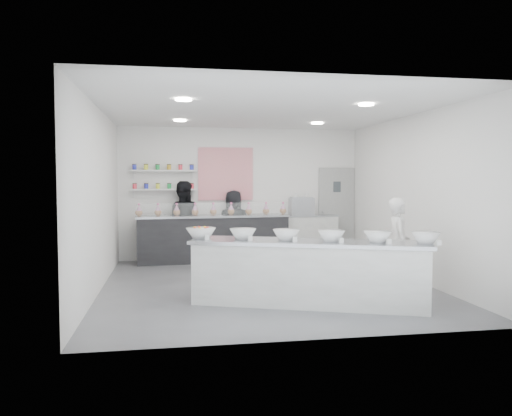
{
  "coord_description": "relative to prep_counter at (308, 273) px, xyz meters",
  "views": [
    {
      "loc": [
        -1.6,
        -8.39,
        1.82
      ],
      "look_at": [
        -0.09,
        0.4,
        1.31
      ],
      "focal_mm": 35.0,
      "sensor_mm": 36.0,
      "label": 1
    }
  ],
  "objects": [
    {
      "name": "jar_shelf_lower",
      "position": [
        -2.12,
        4.33,
        1.13
      ],
      "size": [
        1.45,
        0.22,
        0.04
      ],
      "primitive_type": "cube",
      "color": "silver",
      "rests_on": "back_wall"
    },
    {
      "name": "prep_counter",
      "position": [
        0.0,
        0.0,
        0.0
      ],
      "size": [
        3.49,
        1.94,
        0.94
      ],
      "primitive_type": "cube",
      "rotation": [
        0.0,
        0.0,
        -0.36
      ],
      "color": "#BBBBB5",
      "rests_on": "floor"
    },
    {
      "name": "right_wall",
      "position": [
        2.38,
        1.43,
        1.03
      ],
      "size": [
        0.0,
        6.0,
        6.0
      ],
      "primitive_type": "plane",
      "rotation": [
        1.57,
        0.0,
        -1.57
      ],
      "color": "white",
      "rests_on": "floor"
    },
    {
      "name": "jar_shelf_upper",
      "position": [
        -2.12,
        4.33,
        1.55
      ],
      "size": [
        1.45,
        0.22,
        0.04
      ],
      "primitive_type": "cube",
      "color": "silver",
      "rests_on": "back_wall"
    },
    {
      "name": "left_wall",
      "position": [
        -3.12,
        1.43,
        1.03
      ],
      "size": [
        0.0,
        6.0,
        6.0
      ],
      "primitive_type": "plane",
      "rotation": [
        1.57,
        0.0,
        1.57
      ],
      "color": "white",
      "rests_on": "floor"
    },
    {
      "name": "ceiling",
      "position": [
        -0.37,
        1.43,
        2.53
      ],
      "size": [
        6.0,
        6.0,
        0.0
      ],
      "primitive_type": "plane",
      "rotation": [
        3.14,
        0.0,
        0.0
      ],
      "color": "white",
      "rests_on": "floor"
    },
    {
      "name": "label_cards",
      "position": [
        0.18,
        -0.48,
        0.5
      ],
      "size": [
        3.31,
        0.04,
        0.07
      ],
      "primitive_type": null,
      "color": "white",
      "rests_on": "prep_counter"
    },
    {
      "name": "downlight_0",
      "position": [
        -1.77,
        0.43,
        2.51
      ],
      "size": [
        0.24,
        0.24,
        0.02
      ],
      "primitive_type": "cylinder",
      "color": "white",
      "rests_on": "ceiling"
    },
    {
      "name": "back_door",
      "position": [
        1.93,
        4.4,
        0.58
      ],
      "size": [
        0.88,
        0.04,
        2.1
      ],
      "primitive_type": "cube",
      "color": "#969694",
      "rests_on": "floor"
    },
    {
      "name": "downlight_2",
      "position": [
        -1.77,
        3.03,
        2.51
      ],
      "size": [
        0.24,
        0.24,
        0.02
      ],
      "primitive_type": "cylinder",
      "color": "white",
      "rests_on": "ceiling"
    },
    {
      "name": "cookie_bags",
      "position": [
        -1.04,
        4.03,
        0.7
      ],
      "size": [
        3.35,
        0.32,
        0.27
      ],
      "primitive_type": null,
      "rotation": [
        0.0,
        0.0,
        0.05
      ],
      "color": "pink",
      "rests_on": "back_bar"
    },
    {
      "name": "pattern_panel",
      "position": [
        -0.72,
        4.41,
        1.48
      ],
      "size": [
        1.25,
        0.03,
        1.2
      ],
      "primitive_type": "cube",
      "color": "#E42B46",
      "rests_on": "back_wall"
    },
    {
      "name": "espresso_machine",
      "position": [
        1.01,
        4.21,
        0.73
      ],
      "size": [
        0.53,
        0.37,
        0.41
      ],
      "primitive_type": "cube",
      "color": "#93969E",
      "rests_on": "espresso_ledge"
    },
    {
      "name": "prep_bowls",
      "position": [
        0.0,
        0.0,
        0.55
      ],
      "size": [
        3.59,
        1.75,
        0.16
      ],
      "primitive_type": null,
      "rotation": [
        0.0,
        0.0,
        -0.36
      ],
      "color": "white",
      "rests_on": "prep_counter"
    },
    {
      "name": "staff_right",
      "position": [
        -0.55,
        4.28,
        0.32
      ],
      "size": [
        0.86,
        0.65,
        1.58
      ],
      "primitive_type": "imported",
      "rotation": [
        0.0,
        0.0,
        2.93
      ],
      "color": "black",
      "rests_on": "floor"
    },
    {
      "name": "back_bar",
      "position": [
        -1.04,
        4.03,
        0.05
      ],
      "size": [
        3.37,
        0.78,
        1.04
      ],
      "primitive_type": "cube",
      "rotation": [
        0.0,
        0.0,
        0.05
      ],
      "color": "black",
      "rests_on": "floor"
    },
    {
      "name": "downlight_1",
      "position": [
        1.03,
        0.43,
        2.51
      ],
      "size": [
        0.24,
        0.24,
        0.02
      ],
      "primitive_type": "cylinder",
      "color": "white",
      "rests_on": "ceiling"
    },
    {
      "name": "floor",
      "position": [
        -0.37,
        1.43,
        -0.47
      ],
      "size": [
        6.0,
        6.0,
        0.0
      ],
      "primitive_type": "plane",
      "color": "#515156",
      "rests_on": "ground"
    },
    {
      "name": "back_wall",
      "position": [
        -0.37,
        4.43,
        1.03
      ],
      "size": [
        5.5,
        0.0,
        5.5
      ],
      "primitive_type": "plane",
      "rotation": [
        1.57,
        0.0,
        0.0
      ],
      "color": "white",
      "rests_on": "floor"
    },
    {
      "name": "preserve_jars",
      "position": [
        -2.12,
        4.31,
        1.41
      ],
      "size": [
        1.45,
        0.1,
        0.56
      ],
      "primitive_type": null,
      "color": "#FC3A4C",
      "rests_on": "jar_shelf_lower"
    },
    {
      "name": "cup_stacks",
      "position": [
        0.87,
        4.21,
        0.68
      ],
      "size": [
        0.24,
        0.24,
        0.31
      ],
      "primitive_type": null,
      "color": "#C7BA7D",
      "rests_on": "espresso_ledge"
    },
    {
      "name": "sneeze_guard",
      "position": [
        -1.03,
        3.74,
        0.71
      ],
      "size": [
        3.3,
        0.18,
        0.28
      ],
      "primitive_type": "cube",
      "rotation": [
        0.0,
        0.0,
        0.05
      ],
      "color": "white",
      "rests_on": "back_bar"
    },
    {
      "name": "downlight_3",
      "position": [
        1.03,
        3.03,
        2.51
      ],
      "size": [
        0.24,
        0.24,
        0.02
      ],
      "primitive_type": "cylinder",
      "color": "white",
      "rests_on": "ceiling"
    },
    {
      "name": "staff_left",
      "position": [
        -1.71,
        4.28,
        0.43
      ],
      "size": [
        0.95,
        0.79,
        1.79
      ],
      "primitive_type": "imported",
      "rotation": [
        0.0,
        0.0,
        3.0
      ],
      "color": "black",
      "rests_on": "floor"
    },
    {
      "name": "woman_prep",
      "position": [
        1.64,
        0.5,
        0.3
      ],
      "size": [
        0.5,
        0.63,
        1.53
      ],
      "primitive_type": "imported",
      "rotation": [
        0.0,
        0.0,
        1.32
      ],
      "color": "silver",
      "rests_on": "floor"
    },
    {
      "name": "espresso_ledge",
      "position": [
        1.18,
        4.21,
        0.03
      ],
      "size": [
        1.34,
        0.43,
        1.0
      ],
      "primitive_type": "cube",
      "color": "#BBBBB5",
      "rests_on": "floor"
    }
  ]
}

